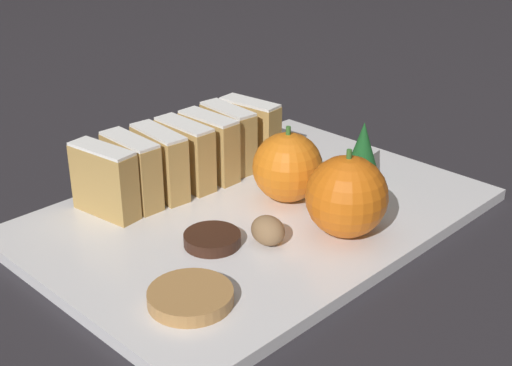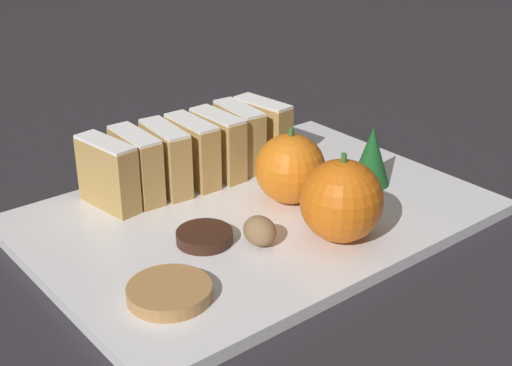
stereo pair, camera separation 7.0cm
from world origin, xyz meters
name	(u,v)px [view 2 (the right image)]	position (x,y,z in m)	size (l,w,h in m)	color
ground_plane	(256,221)	(0.00, 0.00, 0.00)	(6.00, 6.00, 0.00)	#28262B
serving_platter	(256,215)	(0.00, 0.00, 0.01)	(0.31, 0.44, 0.01)	white
stollen_slice_front	(108,174)	(-0.10, -0.11, 0.05)	(0.08, 0.03, 0.07)	tan
stollen_slice_second	(136,165)	(-0.10, -0.08, 0.05)	(0.07, 0.03, 0.07)	tan
stollen_slice_third	(166,159)	(-0.10, -0.04, 0.05)	(0.07, 0.03, 0.07)	tan
stollen_slice_fourth	(193,151)	(-0.10, -0.01, 0.05)	(0.07, 0.03, 0.07)	tan
stollen_slice_fifth	(218,145)	(-0.09, 0.02, 0.05)	(0.07, 0.03, 0.07)	tan
stollen_slice_sixth	(239,136)	(-0.10, 0.06, 0.05)	(0.07, 0.03, 0.07)	tan
stollen_slice_back	(263,130)	(-0.10, 0.09, 0.05)	(0.08, 0.03, 0.07)	tan
orange_near	(290,169)	(0.01, 0.04, 0.05)	(0.07, 0.07, 0.08)	orange
orange_far	(341,201)	(0.09, 0.02, 0.05)	(0.08, 0.08, 0.09)	orange
walnut	(260,231)	(0.06, -0.04, 0.03)	(0.03, 0.03, 0.03)	#8E6B47
chocolate_cookie	(205,237)	(0.02, -0.08, 0.02)	(0.05, 0.05, 0.01)	#381E14
gingerbread_cookie	(169,292)	(0.08, -0.15, 0.02)	(0.07, 0.07, 0.01)	#B27F47
evergreen_sprig	(372,155)	(0.03, 0.14, 0.04)	(0.04, 0.04, 0.07)	#195623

